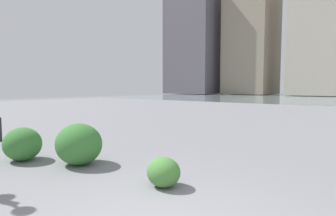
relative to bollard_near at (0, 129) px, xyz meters
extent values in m
cube|color=#B2A899|center=(0.20, -64.92, 15.38)|extent=(16.13, 11.81, 31.58)
cube|color=gray|center=(19.14, -67.06, 16.51)|extent=(11.46, 13.14, 33.82)
cube|color=#5B5660|center=(34.40, -62.08, 14.94)|extent=(14.47, 10.93, 30.69)
cylinder|color=#232328|center=(0.00, 0.00, -0.07)|extent=(0.12, 0.12, 0.67)
ellipsoid|color=#387533|center=(-4.18, -0.17, 0.05)|extent=(1.07, 0.96, 0.91)
ellipsoid|color=#387533|center=(-2.88, 0.48, -0.02)|extent=(0.91, 0.82, 0.77)
ellipsoid|color=#477F38|center=(-6.48, -0.35, -0.15)|extent=(0.60, 0.54, 0.51)
camera|label=1|loc=(-9.35, 3.03, 1.29)|focal=28.40mm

